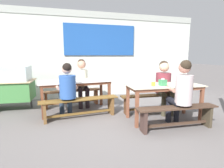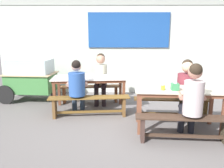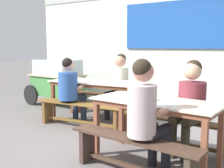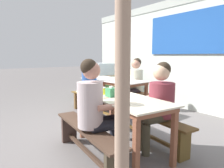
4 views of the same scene
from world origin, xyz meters
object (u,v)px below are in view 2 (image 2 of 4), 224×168
object	(u,v)px
person_near_front	(192,98)
tissue_box	(175,87)
soup_bowl	(89,75)
bench_near_back	(172,105)
food_cart	(31,77)
bench_far_front	(89,104)
bench_far_back	(90,91)
dining_table_near	(178,93)
condiment_jar	(163,87)
bench_near_front	(184,125)
person_center_facing	(101,75)
person_left_back_turned	(77,85)
person_right_near_table	(186,86)
dining_table_far	(90,80)

from	to	relation	value
person_near_front	tissue_box	world-z (taller)	person_near_front
tissue_box	soup_bowl	xyz separation A→B (m)	(-1.65, 1.29, -0.04)
bench_near_back	food_cart	distance (m)	3.67
food_cart	bench_far_front	bearing A→B (deg)	-35.58
bench_far_back	dining_table_near	bearing A→B (deg)	-42.88
dining_table_near	condiment_jar	distance (m)	0.34
bench_near_front	person_center_facing	xyz separation A→B (m)	(-1.47, 2.13, 0.44)
dining_table_near	person_left_back_turned	size ratio (longest dim) A/B	1.32
bench_near_front	food_cart	distance (m)	4.10
bench_far_front	tissue_box	world-z (taller)	tissue_box
person_left_back_turned	person_center_facing	bearing A→B (deg)	64.68
person_left_back_turned	soup_bowl	bearing A→B (deg)	69.28
dining_table_near	person_near_front	size ratio (longest dim) A/B	1.24
tissue_box	condiment_jar	distance (m)	0.21
dining_table_near	tissue_box	distance (m)	0.20
bench_far_back	bench_near_front	world-z (taller)	same
bench_near_back	condiment_jar	bearing A→B (deg)	-119.90
bench_far_front	tissue_box	bearing A→B (deg)	-24.04
condiment_jar	soup_bowl	bearing A→B (deg)	138.44
person_center_facing	food_cart	bearing A→B (deg)	173.33
food_cart	person_left_back_turned	bearing A→B (deg)	-39.05
dining_table_near	soup_bowl	bearing A→B (deg)	145.58
person_center_facing	person_left_back_turned	distance (m)	1.04
bench_far_front	person_right_near_table	bearing A→B (deg)	-5.12
dining_table_near	person_center_facing	world-z (taller)	person_center_facing
person_right_near_table	food_cart	bearing A→B (deg)	159.30
person_right_near_table	soup_bowl	xyz separation A→B (m)	(-2.03, 0.75, 0.07)
bench_near_front	person_right_near_table	size ratio (longest dim) A/B	1.26
dining_table_near	bench_far_front	xyz separation A→B (m)	(-1.69, 0.62, -0.40)
bench_far_back	soup_bowl	xyz separation A→B (m)	(0.03, -0.46, 0.50)
bench_far_back	bench_near_back	xyz separation A→B (m)	(1.82, -1.14, -0.00)
bench_far_back	person_near_front	bearing A→B (deg)	-48.44
food_cart	person_near_front	world-z (taller)	person_near_front
person_near_front	person_center_facing	bearing A→B (deg)	127.63
food_cart	person_right_near_table	world-z (taller)	person_right_near_table
food_cart	person_near_front	bearing A→B (deg)	-33.36
bench_near_front	soup_bowl	xyz separation A→B (m)	(-1.71, 1.71, 0.50)
person_right_near_table	person_center_facing	bearing A→B (deg)	146.92
dining_table_near	person_near_front	distance (m)	0.46
dining_table_near	bench_near_front	xyz separation A→B (m)	(-0.04, -0.52, -0.39)
dining_table_near	person_near_front	world-z (taller)	person_near_front
bench_near_back	person_left_back_turned	distance (m)	2.03
dining_table_far	person_left_back_turned	bearing A→B (deg)	-114.42
dining_table_near	bench_near_back	distance (m)	0.65
person_center_facing	person_right_near_table	xyz separation A→B (m)	(1.79, -1.16, -0.01)
food_cart	person_center_facing	world-z (taller)	person_center_facing
bench_far_back	condiment_jar	world-z (taller)	condiment_jar
bench_far_back	bench_far_front	xyz separation A→B (m)	(0.09, -1.03, -0.01)
bench_near_front	soup_bowl	distance (m)	2.47
person_near_front	bench_far_front	bearing A→B (deg)	148.85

